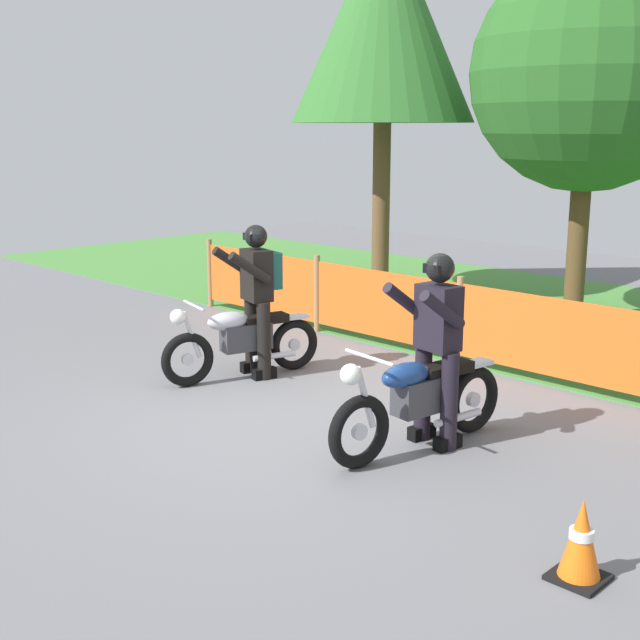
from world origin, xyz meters
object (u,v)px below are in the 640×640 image
Objects in this scene: motorcycle_lead at (242,340)px; rider_trailing at (436,343)px; traffic_cone at (581,541)px; motorcycle_trailing at (419,399)px; rider_lead at (258,292)px.

rider_trailing is (2.72, -0.12, 0.49)m from motorcycle_lead.
rider_trailing reaches higher than motorcycle_lead.
traffic_cone is at bearing 90.34° from motorcycle_lead.
rider_lead is at bearing -92.87° from motorcycle_trailing.
rider_lead is (-2.65, 0.50, 0.50)m from motorcycle_trailing.
motorcycle_lead is 2.77m from rider_trailing.
motorcycle_lead is at bearing -88.55° from motorcycle_trailing.
motorcycle_lead is at bearing -84.55° from rider_trailing.
rider_lead reaches higher than motorcycle_trailing.
rider_lead is (0.05, 0.20, 0.52)m from motorcycle_lead.
traffic_cone is (2.01, -1.19, -0.66)m from rider_trailing.
motorcycle_trailing is 2.74m from rider_lead.
rider_lead reaches higher than motorcycle_lead.
motorcycle_lead is 0.56m from rider_lead.
motorcycle_lead reaches higher than traffic_cone.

